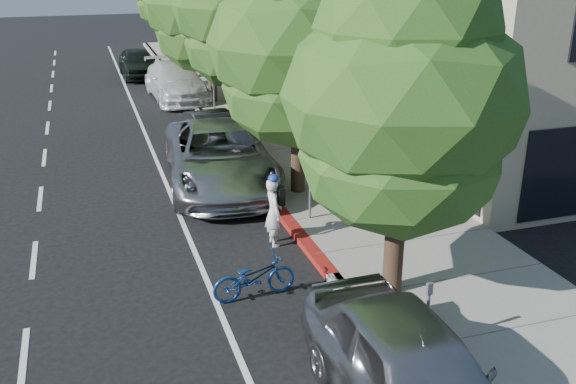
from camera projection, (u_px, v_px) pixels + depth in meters
name	position (u px, v px, depth m)	size (l,w,h in m)	color
ground	(316.00, 259.00, 14.76)	(120.00, 120.00, 0.00)	black
sidewalk	(299.00, 149.00, 22.50)	(4.60, 56.00, 0.15)	gray
curb	(235.00, 155.00, 21.84)	(0.30, 56.00, 0.15)	#9E998E
curb_red_segment	(302.00, 239.00, 15.62)	(0.32, 4.00, 0.15)	maroon
storefront_building	(372.00, 15.00, 32.24)	(10.00, 36.00, 7.00)	tan
street_tree_0	(404.00, 101.00, 11.77)	(4.58, 4.58, 6.78)	black
street_tree_1	(299.00, 46.00, 17.04)	(4.93, 4.93, 7.12)	black
street_tree_2	(243.00, 7.00, 22.19)	(4.97, 4.97, 7.78)	black
street_tree_3	(209.00, 3.00, 27.63)	(5.74, 5.74, 7.59)	black
cyclist	(274.00, 212.00, 15.22)	(0.61, 0.40, 1.67)	white
bicycle	(254.00, 277.00, 13.01)	(0.61, 1.76, 0.92)	navy
silver_suv	(220.00, 156.00, 19.02)	(3.02, 6.54, 1.82)	#A7A7AC
dark_sedan	(214.00, 132.00, 22.37)	(1.40, 4.02, 1.32)	black
white_pickup	(176.00, 81.00, 29.93)	(2.34, 5.77, 1.67)	white
dark_suv_far	(138.00, 63.00, 35.02)	(1.82, 4.52, 1.54)	black
near_car_a	(412.00, 376.00, 9.41)	(2.01, 5.00, 1.70)	#98999C
pedestrian	(299.00, 99.00, 25.51)	(0.88, 0.69, 1.82)	black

